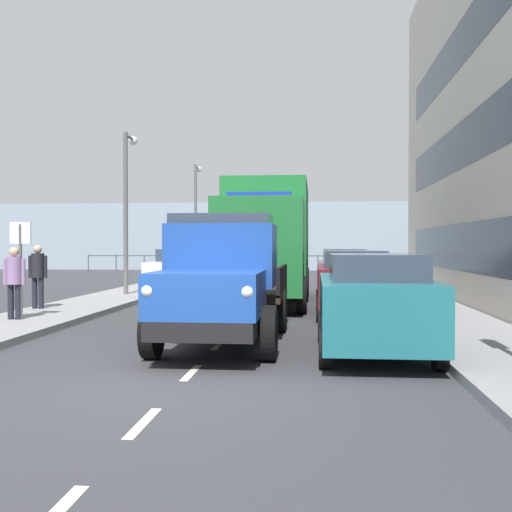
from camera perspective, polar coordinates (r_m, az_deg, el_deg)
The scene contains 17 objects.
ground_plane at distance 20.45m, azimuth 0.52°, elevation -4.19°, with size 80.00×80.00×0.00m, color #38383D.
sidewalk_left at distance 20.60m, azimuth 14.27°, elevation -3.97°, with size 2.32×42.40×0.15m, color gray.
sidewalk_right at distance 21.43m, azimuth -12.69°, elevation -3.77°, with size 2.32×42.40×0.15m, color gray.
road_centreline_markings at distance 19.40m, azimuth 0.24°, elevation -4.46°, with size 0.12×37.83×0.01m.
sea_horizon at distance 44.52m, azimuth 3.26°, elevation 1.87°, with size 80.00×0.80×5.00m, color #8C9EAD.
seawall_railing at distance 40.93m, azimuth 3.06°, elevation -0.27°, with size 28.08×0.08×1.20m.
truck_vintage_blue at distance 11.13m, azimuth -3.21°, elevation -2.52°, with size 2.17×5.64×2.43m.
lorry_cargo_green at distance 19.20m, azimuth 1.09°, elevation 1.67°, with size 2.58×8.20×3.87m.
car_teal_kerbside_near at distance 10.46m, azimuth 11.07°, elevation -4.32°, with size 1.88×4.02×1.72m.
car_maroon_kerbside_1 at distance 16.01m, azimuth 9.16°, elevation -2.44°, with size 1.93×4.38×1.72m.
car_grey_kerbside_2 at distance 21.38m, azimuth 8.25°, elevation -1.57°, with size 1.80×3.83×1.72m.
car_white_oppositeside_0 at distance 21.34m, azimuth -6.85°, elevation -1.57°, with size 1.94×3.96×1.72m.
pedestrian_by_lamp at distance 15.01m, azimuth -21.84°, elevation -1.84°, with size 0.53×0.34×1.67m.
pedestrian_near_railing at distance 17.33m, azimuth -19.90°, elevation -1.35°, with size 0.53×0.34×1.72m.
lamp_post_promenade at distance 21.81m, azimuth -12.06°, elevation 5.52°, with size 0.32×1.14×5.66m.
lamp_post_far at distance 33.80m, azimuth -5.67°, elevation 4.41°, with size 0.32×1.14×6.17m.
street_sign at distance 14.95m, azimuth -21.33°, elevation 0.26°, with size 0.50×0.07×2.25m.
Camera 1 is at (-1.79, 7.88, 1.87)m, focal length 42.39 mm.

